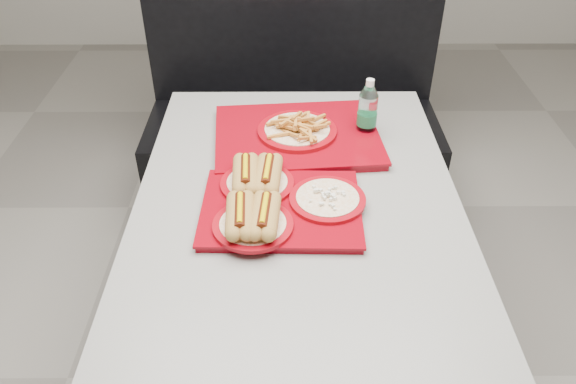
{
  "coord_description": "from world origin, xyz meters",
  "views": [
    {
      "loc": [
        -0.03,
        -1.18,
        1.7
      ],
      "look_at": [
        -0.03,
        -0.02,
        0.83
      ],
      "focal_mm": 35.0,
      "sensor_mm": 36.0,
      "label": 1
    }
  ],
  "objects_px": {
    "tray_near": "(274,202)",
    "water_bottle": "(367,113)",
    "booth_bench": "(293,121)",
    "diner_table": "(298,255)",
    "tray_far": "(297,133)"
  },
  "relations": [
    {
      "from": "booth_bench",
      "to": "water_bottle",
      "type": "height_order",
      "value": "booth_bench"
    },
    {
      "from": "diner_table",
      "to": "booth_bench",
      "type": "height_order",
      "value": "booth_bench"
    },
    {
      "from": "booth_bench",
      "to": "tray_far",
      "type": "xyz_separation_m",
      "value": [
        0.0,
        -0.74,
        0.38
      ]
    },
    {
      "from": "diner_table",
      "to": "water_bottle",
      "type": "distance_m",
      "value": 0.51
    },
    {
      "from": "water_bottle",
      "to": "tray_near",
      "type": "bearing_deg",
      "value": -126.55
    },
    {
      "from": "tray_far",
      "to": "tray_near",
      "type": "bearing_deg",
      "value": -100.49
    },
    {
      "from": "diner_table",
      "to": "water_bottle",
      "type": "height_order",
      "value": "water_bottle"
    },
    {
      "from": "tray_far",
      "to": "diner_table",
      "type": "bearing_deg",
      "value": -90.57
    },
    {
      "from": "diner_table",
      "to": "tray_far",
      "type": "xyz_separation_m",
      "value": [
        0.0,
        0.36,
        0.2
      ]
    },
    {
      "from": "tray_near",
      "to": "booth_bench",
      "type": "bearing_deg",
      "value": 86.68
    },
    {
      "from": "tray_near",
      "to": "tray_far",
      "type": "bearing_deg",
      "value": 79.51
    },
    {
      "from": "diner_table",
      "to": "tray_near",
      "type": "height_order",
      "value": "tray_near"
    },
    {
      "from": "tray_near",
      "to": "water_bottle",
      "type": "height_order",
      "value": "water_bottle"
    },
    {
      "from": "diner_table",
      "to": "water_bottle",
      "type": "relative_size",
      "value": 7.1
    },
    {
      "from": "tray_near",
      "to": "water_bottle",
      "type": "distance_m",
      "value": 0.49
    }
  ]
}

